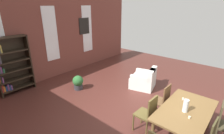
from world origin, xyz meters
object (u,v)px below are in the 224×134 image
dining_table (185,113)px  dining_chair_far_left (148,113)px  vase_on_table (186,106)px  bookshelf_tall (10,66)px  dining_chair_far_right (162,100)px  potted_plant_by_shelf (78,82)px  armchair_white (144,80)px

dining_table → dining_chair_far_left: bearing=118.3°
vase_on_table → dining_chair_far_left: bearing=112.1°
vase_on_table → bookshelf_tall: size_ratio=0.15×
dining_chair_far_right → bookshelf_tall: bookshelf_tall is taller
dining_chair_far_left → bookshelf_tall: (-1.23, 4.39, 0.45)m
vase_on_table → potted_plant_by_shelf: vase_on_table is taller
vase_on_table → potted_plant_by_shelf: 3.68m
bookshelf_tall → potted_plant_by_shelf: 2.24m
vase_on_table → dining_table: bearing=0.0°
dining_table → potted_plant_by_shelf: 3.65m
dining_chair_far_right → vase_on_table: bearing=-123.6°
dining_chair_far_right → dining_chair_far_left: size_ratio=1.00×
armchair_white → dining_chair_far_right: bearing=-134.6°
dining_table → potted_plant_by_shelf: dining_table is taller
dining_table → dining_chair_far_right: 0.81m
dining_chair_far_right → bookshelf_tall: size_ratio=0.50×
dining_table → dining_chair_far_left: size_ratio=1.76×
dining_table → bookshelf_tall: bearing=107.5°
potted_plant_by_shelf → dining_chair_far_right: bearing=-81.5°
dining_table → vase_on_table: size_ratio=5.98×
dining_table → bookshelf_tall: 5.35m
vase_on_table → bookshelf_tall: bookshelf_tall is taller
dining_chair_far_right → armchair_white: 1.74m
vase_on_table → dining_chair_far_left: size_ratio=0.29×
dining_chair_far_right → dining_chair_far_left: (-0.75, 0.00, 0.00)m
vase_on_table → armchair_white: 2.63m
armchair_white → potted_plant_by_shelf: (-1.65, 1.70, -0.01)m
bookshelf_tall → armchair_white: (3.19, -3.16, -0.69)m
armchair_white → potted_plant_by_shelf: 2.37m
armchair_white → dining_table: bearing=-129.4°
dining_table → dining_chair_far_left: 0.81m
dining_chair_far_right → dining_chair_far_left: bearing=180.0°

